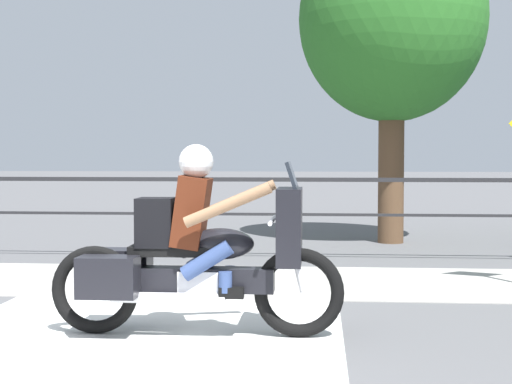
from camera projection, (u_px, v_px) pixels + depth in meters
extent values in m
plane|color=#565659|center=(64.00, 351.00, 6.03)|extent=(120.00, 120.00, 0.00)
cube|color=#A8A59E|center=(156.00, 280.00, 9.42)|extent=(44.00, 2.40, 0.01)
cube|color=silver|center=(116.00, 359.00, 5.80)|extent=(3.39, 6.00, 0.01)
cube|color=#232326|center=(184.00, 179.00, 11.34)|extent=(36.00, 0.04, 0.06)
cube|color=#232326|center=(184.00, 214.00, 11.36)|extent=(36.00, 0.03, 0.04)
cylinder|color=#232326|center=(184.00, 218.00, 11.36)|extent=(0.05, 0.05, 1.18)
torus|color=black|center=(299.00, 293.00, 6.47)|extent=(0.75, 0.11, 0.75)
torus|color=black|center=(95.00, 290.00, 6.61)|extent=(0.75, 0.11, 0.75)
cube|color=black|center=(196.00, 279.00, 6.53)|extent=(1.31, 0.22, 0.20)
cube|color=silver|center=(200.00, 285.00, 6.53)|extent=(0.34, 0.26, 0.26)
ellipsoid|color=black|center=(220.00, 244.00, 6.50)|extent=(0.56, 0.30, 0.26)
cube|color=black|center=(175.00, 250.00, 6.53)|extent=(0.76, 0.28, 0.08)
cube|color=black|center=(289.00, 226.00, 6.45)|extent=(0.20, 0.53, 0.63)
cube|color=#1E232B|center=(292.00, 176.00, 6.42)|extent=(0.10, 0.45, 0.24)
cylinder|color=silver|center=(273.00, 220.00, 6.45)|extent=(0.04, 0.70, 0.04)
cylinder|color=silver|center=(168.00, 298.00, 6.39)|extent=(0.95, 0.09, 0.09)
cube|color=black|center=(108.00, 277.00, 6.34)|extent=(0.48, 0.28, 0.33)
cube|color=black|center=(123.00, 268.00, 6.82)|extent=(0.48, 0.28, 0.33)
cylinder|color=silver|center=(295.00, 260.00, 6.45)|extent=(0.19, 0.06, 0.55)
cube|color=#4C1E0F|center=(192.00, 212.00, 6.51)|extent=(0.32, 0.36, 0.62)
sphere|color=#8C6647|center=(196.00, 164.00, 6.48)|extent=(0.23, 0.23, 0.23)
sphere|color=silver|center=(196.00, 162.00, 6.48)|extent=(0.29, 0.29, 0.29)
cylinder|color=#33477A|center=(207.00, 260.00, 6.36)|extent=(0.44, 0.13, 0.34)
cylinder|color=#33477A|center=(225.00, 282.00, 6.36)|extent=(0.11, 0.11, 0.17)
cube|color=black|center=(231.00, 293.00, 6.36)|extent=(0.20, 0.10, 0.09)
cylinder|color=#33477A|center=(212.00, 256.00, 6.66)|extent=(0.44, 0.13, 0.34)
cylinder|color=#33477A|center=(230.00, 276.00, 6.66)|extent=(0.11, 0.11, 0.17)
cube|color=black|center=(235.00, 286.00, 6.66)|extent=(0.20, 0.10, 0.09)
cylinder|color=#8C6647|center=(228.00, 205.00, 6.18)|extent=(0.71, 0.09, 0.37)
cylinder|color=#8C6647|center=(236.00, 201.00, 6.77)|extent=(0.71, 0.09, 0.37)
cube|color=black|center=(156.00, 222.00, 6.53)|extent=(0.30, 0.30, 0.41)
cylinder|color=brown|center=(391.00, 170.00, 13.31)|extent=(0.44, 0.44, 2.49)
ellipsoid|color=#286623|center=(392.00, 19.00, 13.19)|extent=(3.15, 3.15, 3.47)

